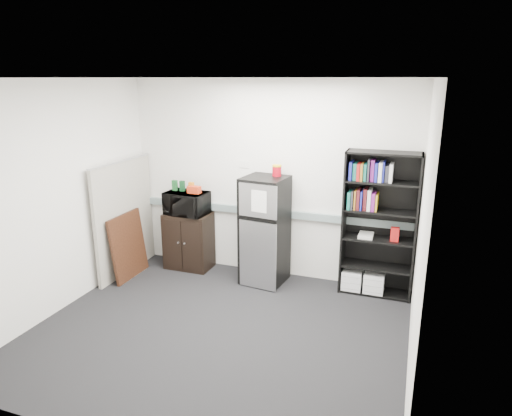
# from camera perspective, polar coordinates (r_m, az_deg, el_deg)

# --- Properties ---
(floor) EXTENTS (4.00, 4.00, 0.00)m
(floor) POSITION_cam_1_polar(r_m,az_deg,el_deg) (5.24, -4.79, -15.10)
(floor) COLOR black
(floor) RESTS_ON ground
(wall_back) EXTENTS (4.00, 0.02, 2.70)m
(wall_back) POSITION_cam_1_polar(r_m,az_deg,el_deg) (6.27, 1.52, 3.51)
(wall_back) COLOR white
(wall_back) RESTS_ON floor
(wall_right) EXTENTS (0.02, 3.50, 2.70)m
(wall_right) POSITION_cam_1_polar(r_m,az_deg,el_deg) (4.29, 19.94, -3.37)
(wall_right) COLOR white
(wall_right) RESTS_ON floor
(wall_left) EXTENTS (0.02, 3.50, 2.70)m
(wall_left) POSITION_cam_1_polar(r_m,az_deg,el_deg) (5.80, -23.43, 1.15)
(wall_left) COLOR white
(wall_left) RESTS_ON floor
(ceiling) EXTENTS (4.00, 3.50, 0.02)m
(ceiling) POSITION_cam_1_polar(r_m,az_deg,el_deg) (4.50, -5.61, 15.88)
(ceiling) COLOR white
(ceiling) RESTS_ON wall_back
(electrical_raceway) EXTENTS (3.92, 0.05, 0.10)m
(electrical_raceway) POSITION_cam_1_polar(r_m,az_deg,el_deg) (6.36, 1.40, -0.51)
(electrical_raceway) COLOR gray
(electrical_raceway) RESTS_ON wall_back
(wall_note) EXTENTS (0.14, 0.00, 0.10)m
(wall_note) POSITION_cam_1_polar(r_m,az_deg,el_deg) (6.34, -1.51, 5.49)
(wall_note) COLOR white
(wall_note) RESTS_ON wall_back
(bookshelf) EXTENTS (0.90, 0.34, 1.85)m
(bookshelf) POSITION_cam_1_polar(r_m,az_deg,el_deg) (5.91, 14.94, -1.61)
(bookshelf) COLOR black
(bookshelf) RESTS_ON floor
(cubicle_partition) EXTENTS (0.06, 1.30, 1.62)m
(cubicle_partition) POSITION_cam_1_polar(r_m,az_deg,el_deg) (6.68, -16.08, -1.13)
(cubicle_partition) COLOR gray
(cubicle_partition) RESTS_ON floor
(cabinet) EXTENTS (0.66, 0.44, 0.82)m
(cabinet) POSITION_cam_1_polar(r_m,az_deg,el_deg) (6.75, -8.42, -4.07)
(cabinet) COLOR black
(cabinet) RESTS_ON floor
(microwave) EXTENTS (0.61, 0.44, 0.32)m
(microwave) POSITION_cam_1_polar(r_m,az_deg,el_deg) (6.56, -8.68, 0.60)
(microwave) COLOR black
(microwave) RESTS_ON cabinet
(snack_box_a) EXTENTS (0.08, 0.06, 0.15)m
(snack_box_a) POSITION_cam_1_polar(r_m,az_deg,el_deg) (6.63, -10.11, 2.80)
(snack_box_a) COLOR #185524
(snack_box_a) RESTS_ON microwave
(snack_box_b) EXTENTS (0.08, 0.06, 0.15)m
(snack_box_b) POSITION_cam_1_polar(r_m,az_deg,el_deg) (6.57, -9.20, 2.73)
(snack_box_b) COLOR #0B3417
(snack_box_b) RESTS_ON microwave
(snack_box_c) EXTENTS (0.08, 0.06, 0.14)m
(snack_box_c) POSITION_cam_1_polar(r_m,az_deg,el_deg) (6.50, -8.09, 2.60)
(snack_box_c) COLOR #C87512
(snack_box_c) RESTS_ON microwave
(snack_bag) EXTENTS (0.18, 0.11, 0.10)m
(snack_bag) POSITION_cam_1_polar(r_m,az_deg,el_deg) (6.43, -7.73, 2.28)
(snack_bag) COLOR red
(snack_bag) RESTS_ON microwave
(refrigerator) EXTENTS (0.61, 0.64, 1.46)m
(refrigerator) POSITION_cam_1_polar(r_m,az_deg,el_deg) (6.12, 1.08, -2.84)
(refrigerator) COLOR black
(refrigerator) RESTS_ON floor
(coffee_can) EXTENTS (0.12, 0.12, 0.17)m
(coffee_can) POSITION_cam_1_polar(r_m,az_deg,el_deg) (5.99, 2.62, 4.80)
(coffee_can) COLOR #AC0716
(coffee_can) RESTS_ON refrigerator
(framed_poster) EXTENTS (0.14, 0.71, 0.91)m
(framed_poster) POSITION_cam_1_polar(r_m,az_deg,el_deg) (6.60, -15.66, -4.58)
(framed_poster) COLOR black
(framed_poster) RESTS_ON floor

